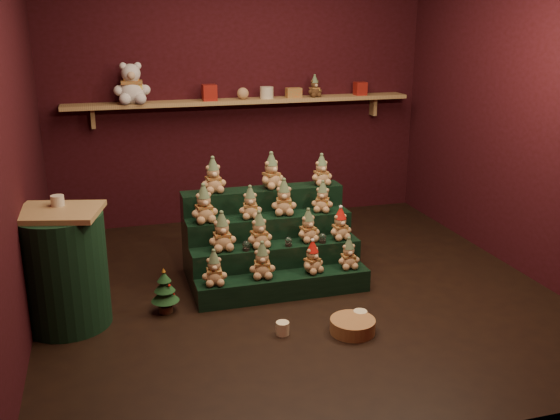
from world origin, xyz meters
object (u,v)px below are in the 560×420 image
object	(u,v)px
white_bear	(131,78)
wicker_basket	(353,326)
riser_tier_front	(284,286)
snow_globe_c	(323,238)
snow_globe_b	(289,242)
mug_left	(283,328)
snow_globe_a	(246,246)
side_table	(64,269)
brown_bear	(315,86)
mini_christmas_tree	(165,291)
mug_right	(360,317)

from	to	relation	value
white_bear	wicker_basket	bearing A→B (deg)	-62.49
riser_tier_front	snow_globe_c	distance (m)	0.52
riser_tier_front	snow_globe_b	xyz separation A→B (m)	(0.09, 0.16, 0.31)
white_bear	mug_left	bearing A→B (deg)	-70.91
snow_globe_a	mug_left	bearing A→B (deg)	-83.76
side_table	white_bear	xyz separation A→B (m)	(0.65, 1.95, 1.14)
snow_globe_a	snow_globe_b	distance (m)	0.35
mug_left	brown_bear	bearing A→B (deg)	66.80
mini_christmas_tree	wicker_basket	world-z (taller)	mini_christmas_tree
side_table	mug_left	xyz separation A→B (m)	(1.45, -0.58, -0.38)
snow_globe_a	white_bear	bearing A→B (deg)	111.81
riser_tier_front	snow_globe_a	size ratio (longest dim) A/B	17.27
snow_globe_a	snow_globe_b	size ratio (longest dim) A/B	1.05
riser_tier_front	mug_right	bearing A→B (deg)	-55.81
mug_left	snow_globe_b	bearing A→B (deg)	70.41
wicker_basket	brown_bear	world-z (taller)	brown_bear
mug_right	wicker_basket	size ratio (longest dim) A/B	0.31
riser_tier_front	brown_bear	distance (m)	2.52
mug_left	snow_globe_c	bearing A→B (deg)	53.46
snow_globe_c	mug_right	bearing A→B (deg)	-88.00
wicker_basket	white_bear	bearing A→B (deg)	115.83
snow_globe_b	snow_globe_a	bearing A→B (deg)	-180.00
snow_globe_b	wicker_basket	distance (m)	0.96
side_table	white_bear	bearing A→B (deg)	85.31
snow_globe_a	mug_right	bearing A→B (deg)	-48.44
snow_globe_b	mug_right	bearing A→B (deg)	-67.19
mini_christmas_tree	brown_bear	xyz separation A→B (m)	(1.84, 1.96, 1.26)
snow_globe_a	riser_tier_front	bearing A→B (deg)	-31.10
mug_left	mug_right	distance (m)	0.59
mini_christmas_tree	white_bear	bearing A→B (deg)	91.24
side_table	mug_left	size ratio (longest dim) A/B	9.24
riser_tier_front	mug_left	distance (m)	0.63
mini_christmas_tree	brown_bear	size ratio (longest dim) A/B	1.61
snow_globe_b	snow_globe_c	size ratio (longest dim) A/B	0.95
mug_right	white_bear	distance (m)	3.26
brown_bear	side_table	bearing A→B (deg)	-151.70
snow_globe_c	white_bear	world-z (taller)	white_bear
snow_globe_b	mini_christmas_tree	size ratio (longest dim) A/B	0.22
riser_tier_front	snow_globe_a	bearing A→B (deg)	148.90
snow_globe_a	side_table	distance (m)	1.38
riser_tier_front	snow_globe_c	bearing A→B (deg)	22.91
snow_globe_b	white_bear	bearing A→B (deg)	120.89
snow_globe_a	side_table	size ratio (longest dim) A/B	0.09
snow_globe_c	wicker_basket	distance (m)	0.94
snow_globe_c	brown_bear	size ratio (longest dim) A/B	0.36
snow_globe_c	side_table	distance (m)	2.02
snow_globe_b	mug_right	xyz separation A→B (m)	(0.32, -0.76, -0.35)
wicker_basket	riser_tier_front	bearing A→B (deg)	113.21
snow_globe_a	mini_christmas_tree	xyz separation A→B (m)	(-0.67, -0.18, -0.23)
snow_globe_a	side_table	bearing A→B (deg)	-172.66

